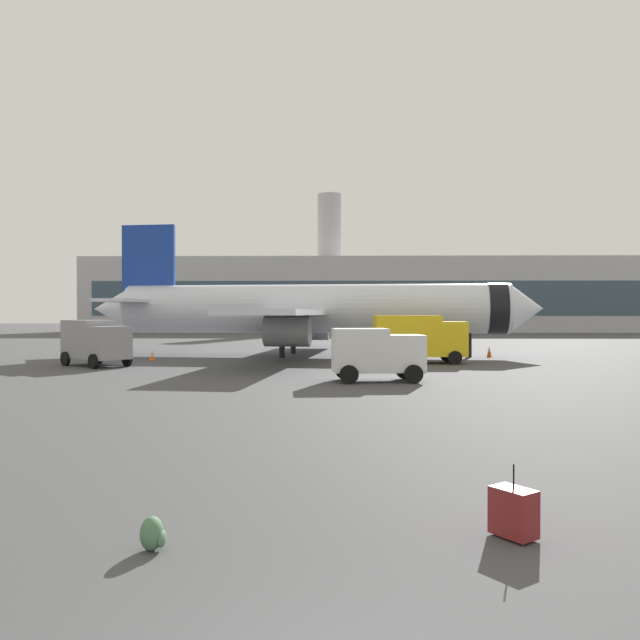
{
  "coord_description": "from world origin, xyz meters",
  "views": [
    {
      "loc": [
        -0.0,
        -4.79,
        3.34
      ],
      "look_at": [
        -0.59,
        26.54,
        3.0
      ],
      "focal_mm": 35.16,
      "sensor_mm": 36.0,
      "label": 1
    }
  ],
  "objects_px": {
    "rolling_suitcase": "(514,512)",
    "cargo_van": "(377,352)",
    "fuel_truck": "(418,337)",
    "traveller_backpack": "(153,534)",
    "service_truck": "(95,341)",
    "safety_cone_far": "(489,352)",
    "safety_cone_mid": "(359,349)",
    "airplane_at_gate": "(310,309)",
    "safety_cone_near": "(152,356)",
    "safety_cone_outer": "(361,349)"
  },
  "relations": [
    {
      "from": "airplane_at_gate",
      "to": "safety_cone_mid",
      "type": "height_order",
      "value": "airplane_at_gate"
    },
    {
      "from": "airplane_at_gate",
      "to": "fuel_truck",
      "type": "relative_size",
      "value": 5.89
    },
    {
      "from": "safety_cone_far",
      "to": "safety_cone_outer",
      "type": "xyz_separation_m",
      "value": [
        -9.59,
        4.29,
        -0.01
      ]
    },
    {
      "from": "cargo_van",
      "to": "safety_cone_near",
      "type": "height_order",
      "value": "cargo_van"
    },
    {
      "from": "safety_cone_near",
      "to": "safety_cone_far",
      "type": "distance_m",
      "value": 25.07
    },
    {
      "from": "airplane_at_gate",
      "to": "traveller_backpack",
      "type": "bearing_deg",
      "value": -91.16
    },
    {
      "from": "safety_cone_near",
      "to": "rolling_suitcase",
      "type": "xyz_separation_m",
      "value": [
        15.38,
        -34.66,
        0.07
      ]
    },
    {
      "from": "cargo_van",
      "to": "rolling_suitcase",
      "type": "height_order",
      "value": "cargo_van"
    },
    {
      "from": "fuel_truck",
      "to": "safety_cone_near",
      "type": "xyz_separation_m",
      "value": [
        -18.47,
        2.12,
        -1.45
      ]
    },
    {
      "from": "safety_cone_outer",
      "to": "service_truck",
      "type": "bearing_deg",
      "value": -143.07
    },
    {
      "from": "rolling_suitcase",
      "to": "safety_cone_near",
      "type": "bearing_deg",
      "value": 113.92
    },
    {
      "from": "cargo_van",
      "to": "safety_cone_near",
      "type": "xyz_separation_m",
      "value": [
        -14.87,
        13.35,
        -1.13
      ]
    },
    {
      "from": "service_truck",
      "to": "safety_cone_near",
      "type": "distance_m",
      "value": 5.39
    },
    {
      "from": "safety_cone_mid",
      "to": "airplane_at_gate",
      "type": "bearing_deg",
      "value": -156.38
    },
    {
      "from": "service_truck",
      "to": "safety_cone_far",
      "type": "bearing_deg",
      "value": 18.05
    },
    {
      "from": "service_truck",
      "to": "safety_cone_outer",
      "type": "xyz_separation_m",
      "value": [
        17.41,
        13.09,
        -1.22
      ]
    },
    {
      "from": "safety_cone_mid",
      "to": "fuel_truck",
      "type": "bearing_deg",
      "value": -68.33
    },
    {
      "from": "safety_cone_near",
      "to": "cargo_van",
      "type": "bearing_deg",
      "value": -41.9
    },
    {
      "from": "traveller_backpack",
      "to": "safety_cone_mid",
      "type": "bearing_deg",
      "value": 83.55
    },
    {
      "from": "cargo_van",
      "to": "safety_cone_mid",
      "type": "height_order",
      "value": "cargo_van"
    },
    {
      "from": "safety_cone_near",
      "to": "safety_cone_mid",
      "type": "distance_m",
      "value": 16.4
    },
    {
      "from": "fuel_truck",
      "to": "airplane_at_gate",
      "type": "bearing_deg",
      "value": 136.02
    },
    {
      "from": "airplane_at_gate",
      "to": "service_truck",
      "type": "bearing_deg",
      "value": -143.42
    },
    {
      "from": "fuel_truck",
      "to": "safety_cone_far",
      "type": "distance_m",
      "value": 8.92
    },
    {
      "from": "cargo_van",
      "to": "rolling_suitcase",
      "type": "relative_size",
      "value": 4.14
    },
    {
      "from": "rolling_suitcase",
      "to": "cargo_van",
      "type": "bearing_deg",
      "value": 91.35
    },
    {
      "from": "service_truck",
      "to": "safety_cone_outer",
      "type": "relative_size",
      "value": 6.57
    },
    {
      "from": "service_truck",
      "to": "cargo_van",
      "type": "height_order",
      "value": "service_truck"
    },
    {
      "from": "service_truck",
      "to": "traveller_backpack",
      "type": "xyz_separation_m",
      "value": [
        12.42,
        -30.52,
        -1.37
      ]
    },
    {
      "from": "safety_cone_near",
      "to": "traveller_backpack",
      "type": "height_order",
      "value": "safety_cone_near"
    },
    {
      "from": "fuel_truck",
      "to": "traveller_backpack",
      "type": "relative_size",
      "value": 12.64
    },
    {
      "from": "fuel_truck",
      "to": "cargo_van",
      "type": "height_order",
      "value": "fuel_truck"
    },
    {
      "from": "airplane_at_gate",
      "to": "traveller_backpack",
      "type": "distance_m",
      "value": 40.5
    },
    {
      "from": "airplane_at_gate",
      "to": "safety_cone_outer",
      "type": "xyz_separation_m",
      "value": [
        4.17,
        3.26,
        -3.27
      ]
    },
    {
      "from": "service_truck",
      "to": "traveller_backpack",
      "type": "relative_size",
      "value": 10.65
    },
    {
      "from": "safety_cone_outer",
      "to": "fuel_truck",
      "type": "bearing_deg",
      "value": -72.45
    },
    {
      "from": "safety_cone_outer",
      "to": "rolling_suitcase",
      "type": "relative_size",
      "value": 0.71
    },
    {
      "from": "service_truck",
      "to": "traveller_backpack",
      "type": "height_order",
      "value": "service_truck"
    },
    {
      "from": "safety_cone_far",
      "to": "traveller_backpack",
      "type": "relative_size",
      "value": 1.67
    },
    {
      "from": "cargo_van",
      "to": "traveller_backpack",
      "type": "height_order",
      "value": "cargo_van"
    },
    {
      "from": "safety_cone_mid",
      "to": "traveller_backpack",
      "type": "distance_m",
      "value": 42.33
    },
    {
      "from": "safety_cone_near",
      "to": "safety_cone_outer",
      "type": "distance_m",
      "value": 17.31
    },
    {
      "from": "safety_cone_mid",
      "to": "safety_cone_outer",
      "type": "bearing_deg",
      "value": 81.27
    },
    {
      "from": "safety_cone_outer",
      "to": "traveller_backpack",
      "type": "bearing_deg",
      "value": -96.53
    },
    {
      "from": "service_truck",
      "to": "safety_cone_mid",
      "type": "distance_m",
      "value": 20.73
    },
    {
      "from": "traveller_backpack",
      "to": "safety_cone_near",
      "type": "bearing_deg",
      "value": 106.09
    },
    {
      "from": "safety_cone_mid",
      "to": "traveller_backpack",
      "type": "bearing_deg",
      "value": -96.45
    },
    {
      "from": "cargo_van",
      "to": "safety_cone_outer",
      "type": "xyz_separation_m",
      "value": [
        0.28,
        21.71,
        -1.07
      ]
    },
    {
      "from": "traveller_backpack",
      "to": "service_truck",
      "type": "bearing_deg",
      "value": 112.14
    },
    {
      "from": "fuel_truck",
      "to": "safety_cone_mid",
      "type": "relative_size",
      "value": 7.43
    }
  ]
}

